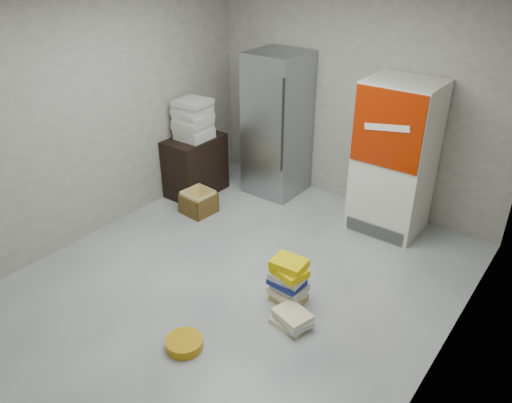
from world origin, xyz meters
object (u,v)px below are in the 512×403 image
at_px(steel_fridge, 277,125).
at_px(phonebook_stack_main, 288,281).
at_px(cardboard_box, 199,204).
at_px(coke_cooler, 395,158).
at_px(wood_shelf, 196,166).

distance_m(steel_fridge, phonebook_stack_main, 2.52).
distance_m(phonebook_stack_main, cardboard_box, 2.05).
relative_size(coke_cooler, cardboard_box, 4.48).
bearing_deg(steel_fridge, cardboard_box, -110.29).
height_order(steel_fridge, cardboard_box, steel_fridge).
relative_size(coke_cooler, phonebook_stack_main, 3.85).
bearing_deg(steel_fridge, coke_cooler, -0.18).
distance_m(coke_cooler, phonebook_stack_main, 2.03).
bearing_deg(wood_shelf, phonebook_stack_main, -27.19).
bearing_deg(steel_fridge, phonebook_stack_main, -52.38).
bearing_deg(cardboard_box, wood_shelf, 140.67).
relative_size(coke_cooler, wood_shelf, 2.25).
distance_m(steel_fridge, wood_shelf, 1.23).
bearing_deg(steel_fridge, wood_shelf, -138.69).
xyz_separation_m(wood_shelf, cardboard_box, (0.41, -0.40, -0.28)).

